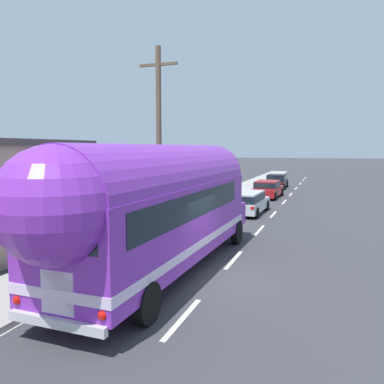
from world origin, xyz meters
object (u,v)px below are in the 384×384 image
object	(u,v)px
car_second	(267,188)
painted_bus	(159,204)
utility_pole	(159,139)
car_third	(277,181)
car_lead	(248,201)

from	to	relation	value
car_second	painted_bus	bearing A→B (deg)	-90.33
utility_pole	car_second	bearing A→B (deg)	80.50
utility_pole	car_second	size ratio (longest dim) A/B	1.75
utility_pole	car_third	distance (m)	23.73
car_lead	car_second	distance (m)	8.48
painted_bus	car_lead	bearing A→B (deg)	89.03
car_third	car_lead	bearing A→B (deg)	-88.70
painted_bus	car_second	size ratio (longest dim) A/B	2.60
car_second	car_third	world-z (taller)	same
car_lead	car_third	world-z (taller)	same
utility_pole	painted_bus	xyz separation A→B (m)	(2.48, -5.49, -2.12)
utility_pole	car_third	bearing A→B (deg)	84.32
car_lead	car_second	size ratio (longest dim) A/B	0.96
car_lead	car_third	size ratio (longest dim) A/B	0.97
car_lead	car_third	distance (m)	16.28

